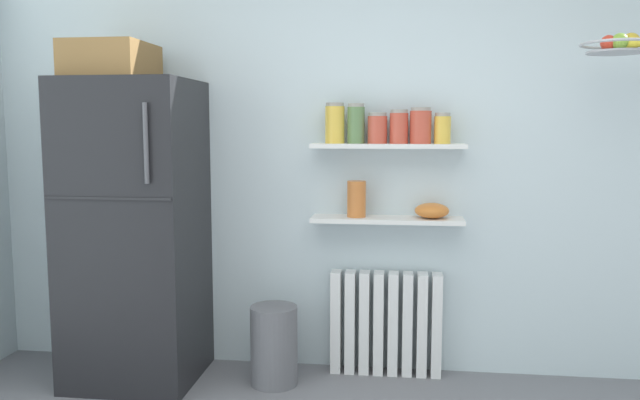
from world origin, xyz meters
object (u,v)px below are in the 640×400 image
at_px(storage_jar_2, 377,128).
at_px(vase, 356,199).
at_px(storage_jar_3, 399,127).
at_px(trash_bin, 274,345).
at_px(hanging_fruit_basket, 618,45).
at_px(storage_jar_1, 356,124).
at_px(radiator, 386,323).
at_px(refrigerator, 134,224).
at_px(storage_jar_5, 442,129).
at_px(storage_jar_4, 421,126).
at_px(storage_jar_0, 335,123).
at_px(shelf_bowl, 432,211).

distance_m(storage_jar_2, vase, 0.41).
xyz_separation_m(storage_jar_3, trash_bin, (-0.67, -0.21, -1.21)).
height_order(trash_bin, hanging_fruit_basket, hanging_fruit_basket).
bearing_deg(storage_jar_1, vase, 0.00).
relative_size(trash_bin, hanging_fruit_basket, 1.30).
bearing_deg(radiator, vase, -170.16).
distance_m(refrigerator, storage_jar_5, 1.80).
distance_m(storage_jar_4, vase, 0.54).
distance_m(storage_jar_0, storage_jar_1, 0.12).
relative_size(storage_jar_0, storage_jar_2, 1.32).
height_order(storage_jar_1, storage_jar_4, storage_jar_1).
height_order(radiator, storage_jar_0, storage_jar_0).
bearing_deg(hanging_fruit_basket, storage_jar_5, 161.91).
bearing_deg(trash_bin, storage_jar_1, 25.39).
relative_size(storage_jar_0, storage_jar_1, 1.02).
height_order(storage_jar_0, storage_jar_3, storage_jar_0).
relative_size(refrigerator, shelf_bowl, 9.90).
xyz_separation_m(storage_jar_4, vase, (-0.35, -0.00, -0.41)).
relative_size(radiator, storage_jar_5, 3.74).
relative_size(radiator, storage_jar_4, 3.18).
distance_m(storage_jar_4, storage_jar_5, 0.12).
height_order(storage_jar_1, vase, storage_jar_1).
distance_m(radiator, storage_jar_2, 1.13).
distance_m(refrigerator, storage_jar_0, 1.26).
bearing_deg(storage_jar_1, storage_jar_2, -0.00).
xyz_separation_m(storage_jar_3, shelf_bowl, (0.19, 0.00, -0.46)).
bearing_deg(vase, trash_bin, -154.88).
xyz_separation_m(vase, shelf_bowl, (0.42, 0.00, -0.06)).
bearing_deg(storage_jar_0, storage_jar_5, 0.00).
xyz_separation_m(refrigerator, trash_bin, (0.79, 0.00, -0.67)).
bearing_deg(storage_jar_5, vase, 180.00).
height_order(vase, trash_bin, vase).
bearing_deg(storage_jar_3, refrigerator, -171.84).
bearing_deg(storage_jar_3, trash_bin, -162.94).
height_order(refrigerator, vase, refrigerator).
relative_size(storage_jar_1, storage_jar_2, 1.30).
height_order(radiator, shelf_bowl, shelf_bowl).
distance_m(storage_jar_2, shelf_bowl, 0.55).
height_order(radiator, storage_jar_4, storage_jar_4).
xyz_separation_m(storage_jar_4, hanging_fruit_basket, (0.93, -0.27, 0.39)).
distance_m(storage_jar_3, storage_jar_4, 0.12).
xyz_separation_m(storage_jar_5, hanging_fruit_basket, (0.81, -0.27, 0.41)).
bearing_deg(storage_jar_3, storage_jar_2, 180.00).
distance_m(storage_jar_3, vase, 0.47).
xyz_separation_m(radiator, storage_jar_1, (-0.18, -0.03, 1.15)).
xyz_separation_m(storage_jar_1, trash_bin, (-0.43, -0.21, -1.23)).
bearing_deg(vase, storage_jar_3, -0.00).
xyz_separation_m(storage_jar_2, trash_bin, (-0.55, -0.21, -1.20)).
distance_m(vase, hanging_fruit_basket, 1.54).
height_order(storage_jar_3, hanging_fruit_basket, hanging_fruit_basket).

